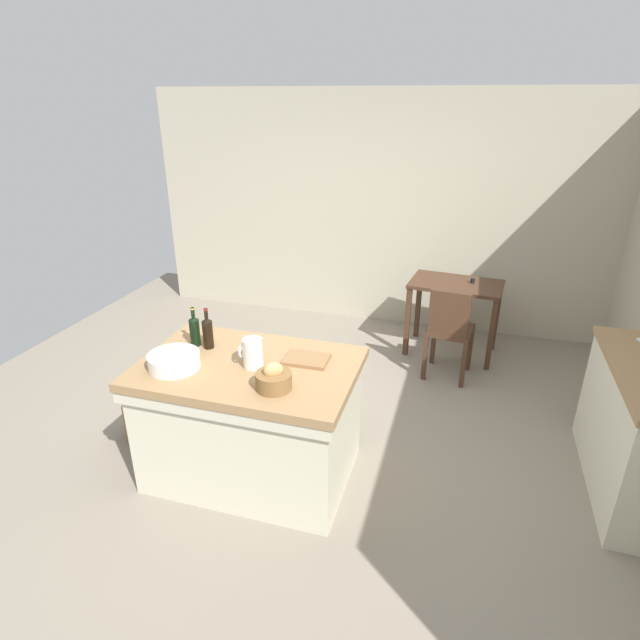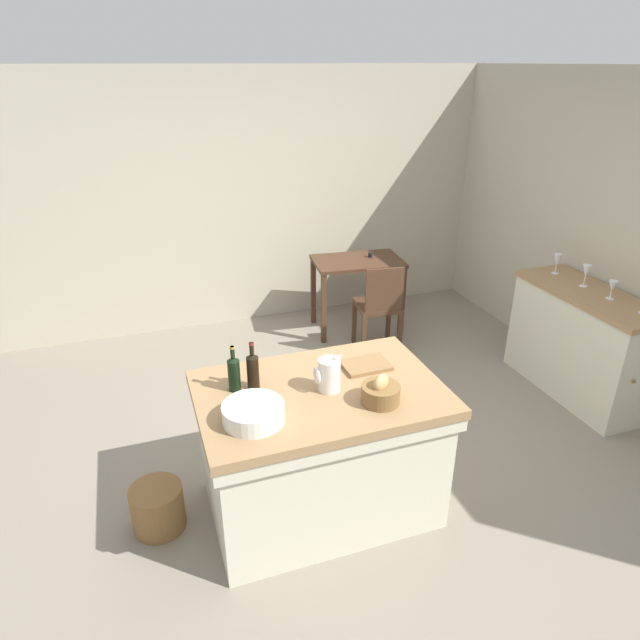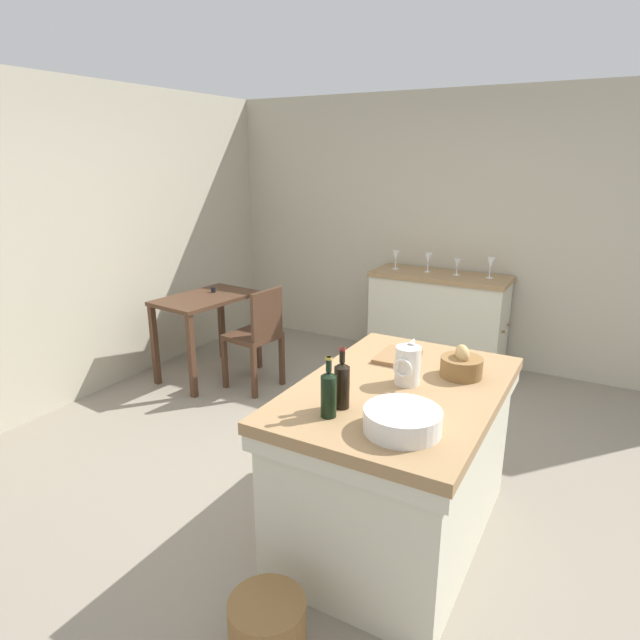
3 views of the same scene
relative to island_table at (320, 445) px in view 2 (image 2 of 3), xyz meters
The scene contains 16 objects.
ground_plane 0.71m from the island_table, 58.34° to the left, with size 6.76×6.76×0.00m, color gray.
wall_back 3.17m from the island_table, 84.80° to the left, with size 5.32×0.12×2.60m, color #B2AA93.
island_table is the anchor object (origin of this frame).
side_cabinet 2.60m from the island_table, 12.84° to the left, with size 0.52×1.31×0.93m.
writing_desk 2.67m from the island_table, 62.42° to the left, with size 0.96×0.66×0.83m.
wooden_chair 2.17m from the island_table, 55.54° to the left, with size 0.45×0.45×0.92m.
pitcher 0.51m from the island_table, 19.77° to the right, with size 0.17×0.13×0.24m.
wash_bowl 0.65m from the island_table, 157.90° to the right, with size 0.33×0.33×0.10m, color silver.
bread_basket 0.59m from the island_table, 40.60° to the right, with size 0.22×0.22×0.18m.
cutting_board 0.57m from the island_table, 23.37° to the left, with size 0.29×0.21×0.02m, color olive.
wine_bottle_dark 0.65m from the island_table, 157.42° to the left, with size 0.07×0.07×0.30m.
wine_bottle_amber 0.72m from the island_table, 161.06° to the left, with size 0.07×0.07×0.28m.
wine_glass_left 2.66m from the island_table, ahead, with size 0.07×0.07×0.15m.
wine_glass_middle 2.72m from the island_table, 15.57° to the left, with size 0.07×0.07×0.19m.
wine_glass_right 2.82m from the island_table, 22.19° to the left, with size 0.07×0.07×0.18m.
wicker_hamper 1.06m from the island_table, behind, with size 0.32×0.32×0.29m, color brown.
Camera 2 is at (-1.19, -3.06, 2.62)m, focal length 31.11 mm.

